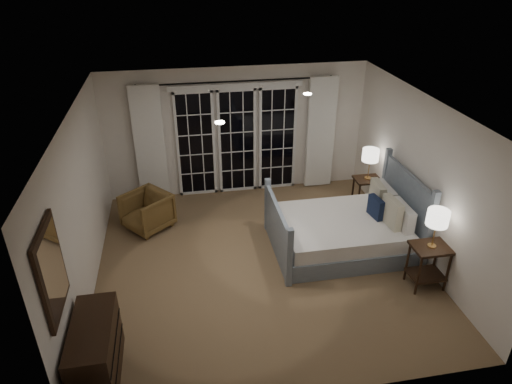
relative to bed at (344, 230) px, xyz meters
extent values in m
plane|color=olive|center=(-1.42, -0.16, -0.32)|extent=(5.00, 5.00, 0.00)
plane|color=white|center=(-1.42, -0.16, 2.18)|extent=(5.00, 5.00, 0.00)
cube|color=white|center=(-3.92, -0.16, 0.93)|extent=(0.02, 5.00, 2.50)
cube|color=white|center=(1.08, -0.16, 0.93)|extent=(0.02, 5.00, 2.50)
cube|color=white|center=(-1.42, 2.34, 0.93)|extent=(5.00, 0.02, 2.50)
cube|color=white|center=(-1.42, -2.66, 0.93)|extent=(5.00, 0.02, 2.50)
cube|color=black|center=(-2.22, 2.31, 0.73)|extent=(0.66, 0.02, 2.02)
cube|color=black|center=(-1.42, 2.31, 0.73)|extent=(0.66, 0.02, 2.02)
cube|color=black|center=(-0.62, 2.31, 0.73)|extent=(0.66, 0.02, 2.02)
cube|color=white|center=(-1.42, 2.30, 1.83)|extent=(2.50, 0.04, 0.10)
cylinder|color=black|center=(-1.42, 2.24, 1.93)|extent=(3.50, 0.03, 0.03)
cube|color=white|center=(-3.07, 2.22, 0.83)|extent=(0.55, 0.10, 2.25)
cube|color=white|center=(0.23, 2.22, 0.83)|extent=(0.55, 0.10, 2.25)
cylinder|color=white|center=(-0.62, 0.44, 2.17)|extent=(0.12, 0.12, 0.01)
cylinder|color=white|center=(-2.02, -0.56, 2.17)|extent=(0.12, 0.12, 0.01)
cube|color=gray|center=(-0.07, 0.00, -0.18)|extent=(1.99, 1.55, 0.29)
cube|color=white|center=(-0.07, 0.00, 0.09)|extent=(1.93, 1.49, 0.24)
cube|color=gray|center=(0.99, 0.00, 0.31)|extent=(0.06, 1.55, 1.26)
cube|color=gray|center=(-1.12, 0.00, 0.12)|extent=(0.06, 1.55, 0.87)
cube|color=white|center=(0.79, -0.32, 0.39)|extent=(0.14, 0.60, 0.36)
cube|color=white|center=(0.79, 0.32, 0.39)|extent=(0.14, 0.60, 0.36)
cube|color=beige|center=(0.63, -0.28, 0.44)|extent=(0.16, 0.46, 0.45)
cube|color=beige|center=(0.63, 0.28, 0.44)|extent=(0.16, 0.46, 0.45)
cube|color=#131C35|center=(0.49, 0.00, 0.38)|extent=(0.15, 0.35, 0.34)
cube|color=black|center=(0.84, -1.13, 0.34)|extent=(0.53, 0.42, 0.04)
cube|color=black|center=(0.84, -1.13, -0.13)|extent=(0.49, 0.38, 0.03)
cylinder|color=black|center=(0.61, -1.30, 0.00)|extent=(0.04, 0.04, 0.65)
cylinder|color=black|center=(1.06, -1.30, 0.00)|extent=(0.04, 0.04, 0.65)
cylinder|color=black|center=(0.61, -0.96, 0.00)|extent=(0.04, 0.04, 0.65)
cylinder|color=black|center=(1.06, -0.96, 0.00)|extent=(0.04, 0.04, 0.65)
cube|color=black|center=(0.85, 1.17, 0.27)|extent=(0.47, 0.38, 0.04)
cube|color=black|center=(0.85, 1.17, -0.15)|extent=(0.43, 0.34, 0.03)
cylinder|color=black|center=(0.65, 1.02, -0.03)|extent=(0.04, 0.04, 0.59)
cylinder|color=black|center=(1.04, 1.02, -0.03)|extent=(0.04, 0.04, 0.59)
cylinder|color=black|center=(0.65, 1.32, -0.03)|extent=(0.04, 0.04, 0.59)
cylinder|color=black|center=(1.04, 1.32, -0.03)|extent=(0.04, 0.04, 0.59)
cylinder|color=tan|center=(0.84, -1.13, 0.37)|extent=(0.12, 0.12, 0.02)
cylinder|color=tan|center=(0.84, -1.13, 0.55)|extent=(0.02, 0.02, 0.34)
cylinder|color=white|center=(0.84, -1.13, 0.83)|extent=(0.30, 0.30, 0.22)
cylinder|color=tan|center=(0.85, 1.17, 0.30)|extent=(0.12, 0.12, 0.02)
cylinder|color=tan|center=(0.85, 1.17, 0.48)|extent=(0.02, 0.02, 0.34)
cylinder|color=white|center=(0.85, 1.17, 0.77)|extent=(0.30, 0.30, 0.22)
imported|color=brown|center=(-3.18, 1.18, 0.01)|extent=(1.01, 1.01, 0.66)
cube|color=black|center=(-3.65, -1.96, 0.06)|extent=(0.45, 1.08, 0.77)
cube|color=black|center=(-3.42, -1.96, -0.07)|extent=(0.01, 1.06, 0.01)
cube|color=black|center=(-3.42, -1.96, 0.18)|extent=(0.01, 1.06, 0.01)
cube|color=black|center=(-3.89, -1.96, 1.23)|extent=(0.04, 0.85, 1.00)
cube|color=white|center=(-3.86, -1.96, 1.23)|extent=(0.01, 0.73, 0.88)
camera|label=1|loc=(-2.53, -5.87, 4.06)|focal=32.00mm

